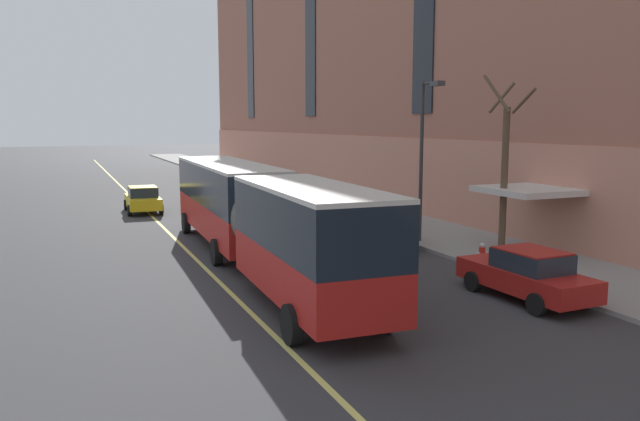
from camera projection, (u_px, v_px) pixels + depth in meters
ground_plane at (272, 265)px, 23.37m from camera, size 260.00×260.00×0.00m
sidewalk at (434, 233)px, 29.61m from camera, size 4.96×160.00×0.15m
city_bus at (253, 211)px, 22.66m from camera, size 3.34×19.77×3.60m
parked_car_red_0 at (527, 274)px, 18.62m from camera, size 2.03×4.51×1.56m
parked_car_silver_1 at (231, 179)px, 50.20m from camera, size 1.94×4.47×1.56m
parked_car_darkgray_3 at (376, 228)px, 26.93m from camera, size 1.94×4.39×1.56m
parked_car_navy_4 at (280, 196)px, 38.39m from camera, size 2.07×4.78×1.56m
parked_car_darkgray_5 at (323, 209)px, 32.84m from camera, size 1.96×4.26×1.56m
parked_car_silver_7 at (213, 173)px, 55.72m from camera, size 1.95×4.54×1.56m
taxi_cab at (143, 199)px, 36.85m from camera, size 2.04×4.30×1.56m
street_tree_mid_block at (505, 168)px, 24.44m from camera, size 1.68×1.51×6.97m
street_lamp at (424, 144)px, 26.53m from camera, size 0.36×1.48×6.86m
fire_hydrant at (482, 253)px, 23.12m from camera, size 0.42×0.24×0.72m
lane_centerline at (191, 254)px, 25.18m from camera, size 0.16×140.00×0.01m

